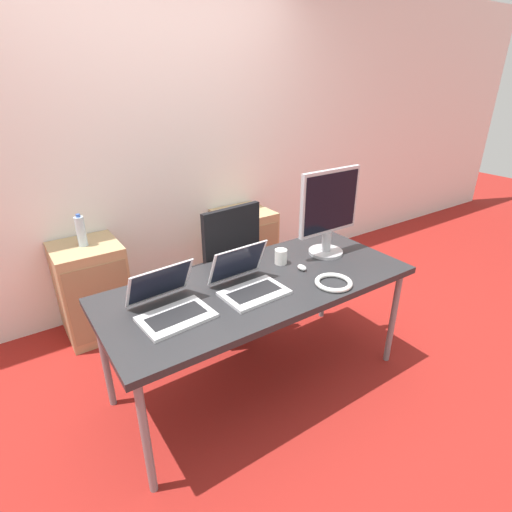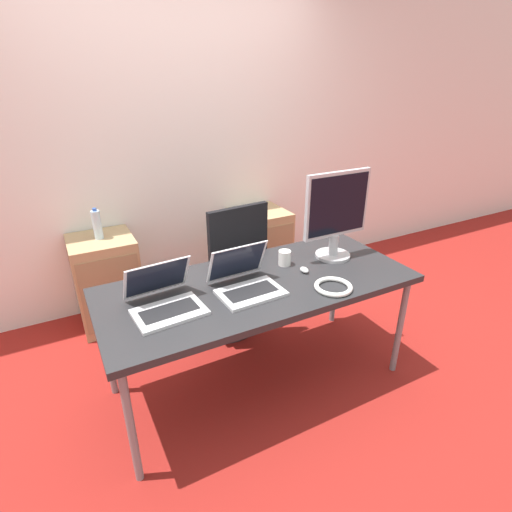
{
  "view_description": "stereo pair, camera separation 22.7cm",
  "coord_description": "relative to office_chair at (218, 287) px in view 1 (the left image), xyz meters",
  "views": [
    {
      "loc": [
        -1.16,
        -1.67,
        1.84
      ],
      "look_at": [
        0.0,
        0.04,
        0.88
      ],
      "focal_mm": 28.0,
      "sensor_mm": 36.0,
      "label": 1
    },
    {
      "loc": [
        -0.97,
        -1.78,
        1.84
      ],
      "look_at": [
        0.0,
        0.04,
        0.88
      ],
      "focal_mm": 28.0,
      "sensor_mm": 36.0,
      "label": 2
    }
  ],
  "objects": [
    {
      "name": "office_chair",
      "position": [
        0.0,
        0.0,
        0.0
      ],
      "size": [
        0.56,
        0.58,
        1.04
      ],
      "color": "#232326",
      "rests_on": "ground_plane"
    },
    {
      "name": "coffee_cup_white",
      "position": [
        0.18,
        -0.51,
        0.4
      ],
      "size": [
        0.08,
        0.08,
        0.09
      ],
      "color": "white",
      "rests_on": "desk"
    },
    {
      "name": "cabinet_left",
      "position": [
        -0.78,
        0.52,
        -0.02
      ],
      "size": [
        0.46,
        0.45,
        0.72
      ],
      "color": "tan",
      "rests_on": "ground_plane"
    },
    {
      "name": "cabinet_right",
      "position": [
        0.56,
        0.52,
        -0.02
      ],
      "size": [
        0.46,
        0.45,
        0.72
      ],
      "color": "tan",
      "rests_on": "ground_plane"
    },
    {
      "name": "water_bottle",
      "position": [
        -0.78,
        0.52,
        0.45
      ],
      "size": [
        0.06,
        0.06,
        0.23
      ],
      "color": "silver",
      "rests_on": "cabinet_left"
    },
    {
      "name": "wall_back",
      "position": [
        -0.07,
        0.78,
        0.92
      ],
      "size": [
        10.0,
        0.05,
        2.6
      ],
      "color": "white",
      "rests_on": "ground_plane"
    },
    {
      "name": "ground_plane",
      "position": [
        -0.07,
        -0.64,
        -0.38
      ],
      "size": [
        14.0,
        14.0,
        0.0
      ],
      "primitive_type": "plane",
      "color": "maroon"
    },
    {
      "name": "laptop_left",
      "position": [
        -0.17,
        -0.68,
        0.4
      ],
      "size": [
        0.36,
        0.35,
        0.24
      ],
      "color": "silver",
      "rests_on": "desk"
    },
    {
      "name": "laptop_right",
      "position": [
        -0.63,
        -0.66,
        0.4
      ],
      "size": [
        0.36,
        0.38,
        0.23
      ],
      "color": "silver",
      "rests_on": "desk"
    },
    {
      "name": "cable_coil",
      "position": [
        0.26,
        -0.9,
        0.36
      ],
      "size": [
        0.21,
        0.21,
        0.03
      ],
      "color": "white",
      "rests_on": "desk"
    },
    {
      "name": "mouse",
      "position": [
        0.23,
        -0.66,
        0.37
      ],
      "size": [
        0.04,
        0.07,
        0.03
      ],
      "color": "silver",
      "rests_on": "desk"
    },
    {
      "name": "coffee_cup_brown",
      "position": [
        -0.17,
        -0.44,
        0.41
      ],
      "size": [
        0.09,
        0.09,
        0.12
      ],
      "color": "maroon",
      "rests_on": "desk"
    },
    {
      "name": "desk",
      "position": [
        -0.07,
        -0.64,
        0.3
      ],
      "size": [
        1.82,
        0.79,
        0.73
      ],
      "color": "#28282B",
      "rests_on": "ground_plane"
    },
    {
      "name": "monitor",
      "position": [
        0.52,
        -0.56,
        0.64
      ],
      "size": [
        0.46,
        0.23,
        0.56
      ],
      "color": "#B7B7BC",
      "rests_on": "desk"
    }
  ]
}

